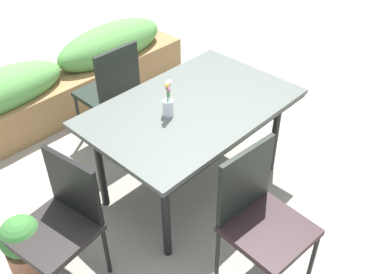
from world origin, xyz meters
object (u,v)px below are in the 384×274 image
at_px(dining_table, 192,113).
at_px(planter_box, 63,81).
at_px(chair_near_left, 260,214).
at_px(flower_vase, 168,103).
at_px(potted_plant, 26,248).
at_px(chair_end_left, 62,218).
at_px(chair_far_side, 111,90).

relative_size(dining_table, planter_box, 0.54).
height_order(chair_near_left, flower_vase, flower_vase).
relative_size(dining_table, flower_vase, 5.66).
height_order(dining_table, planter_box, dining_table).
distance_m(flower_vase, potted_plant, 1.27).
relative_size(flower_vase, potted_plant, 0.51).
relative_size(chair_end_left, chair_far_side, 0.90).
bearing_deg(dining_table, chair_near_left, -111.12).
bearing_deg(chair_end_left, flower_vase, -96.49).
distance_m(dining_table, chair_near_left, 0.92).
xyz_separation_m(chair_near_left, flower_vase, (0.13, 0.88, 0.31)).
distance_m(chair_near_left, flower_vase, 0.95).
xyz_separation_m(dining_table, chair_far_side, (-0.07, 0.85, -0.14)).
relative_size(flower_vase, planter_box, 0.10).
bearing_deg(chair_far_side, potted_plant, -150.90).
bearing_deg(planter_box, flower_vase, -94.92).
xyz_separation_m(chair_near_left, potted_plant, (-0.99, 1.01, -0.28)).
xyz_separation_m(chair_end_left, flower_vase, (0.92, 0.03, 0.36)).
xyz_separation_m(planter_box, potted_plant, (-1.26, -1.47, -0.06)).
relative_size(dining_table, chair_near_left, 1.55).
height_order(dining_table, chair_end_left, chair_end_left).
relative_size(dining_table, potted_plant, 2.89).
height_order(chair_near_left, planter_box, chair_near_left).
distance_m(dining_table, flower_vase, 0.25).
bearing_deg(potted_plant, chair_far_side, 28.65).
distance_m(dining_table, planter_box, 1.68).
distance_m(chair_far_side, flower_vase, 0.88).
xyz_separation_m(dining_table, planter_box, (-0.06, 1.64, -0.37)).
bearing_deg(flower_vase, dining_table, -10.72).
bearing_deg(planter_box, chair_near_left, -96.22).
bearing_deg(dining_table, chair_far_side, 94.43).
height_order(chair_end_left, chair_far_side, chair_far_side).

